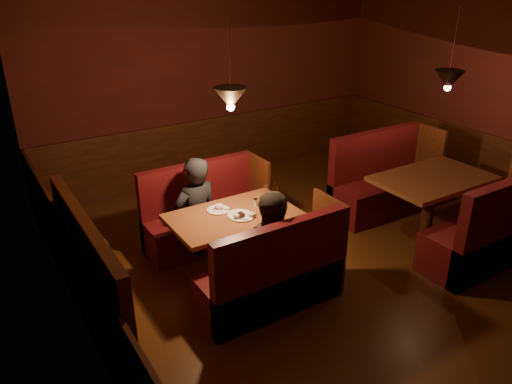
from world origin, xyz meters
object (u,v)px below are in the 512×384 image
diner_b (277,234)px  main_bench_near (275,280)px  main_bench_far (205,219)px  main_table (234,228)px  second_bench_near (490,237)px  diner_a (195,194)px  second_bench_far (381,186)px  second_table (431,192)px

diner_b → main_bench_near: bearing=-108.1°
main_bench_far → main_table: bearing=-91.1°
main_bench_near → second_bench_near: bearing=-13.9°
diner_a → diner_b: size_ratio=1.02×
second_bench_far → diner_a: size_ratio=1.01×
diner_a → diner_b: diner_a is taller
main_table → second_table: (2.58, -0.56, 0.04)m
main_table → main_bench_far: (0.02, 0.80, -0.24)m
main_bench_far → diner_a: (-0.21, -0.21, 0.47)m
main_table → main_bench_far: size_ratio=0.91×
second_bench_far → main_bench_far: bearing=169.5°
main_bench_far → second_table: main_bench_far is taller
main_bench_near → diner_b: (0.09, 0.11, 0.46)m
second_table → second_bench_far: bearing=87.8°
main_bench_far → main_bench_near: 1.60m
main_bench_far → main_bench_near: size_ratio=1.00×
main_table → diner_b: size_ratio=0.89×
main_bench_far → second_bench_near: bearing=-40.8°
diner_b → main_table: bearing=118.8°
second_bench_far → diner_a: bearing=174.5°
main_table → main_bench_near: 0.84m
main_table → second_bench_near: 2.99m
second_bench_far → second_bench_near: size_ratio=1.00×
second_table → diner_b: (-2.48, -0.13, 0.18)m
main_bench_near → second_bench_near: 2.67m
main_table → main_bench_near: main_bench_near is taller
main_bench_near → second_bench_near: size_ratio=0.95×
main_bench_near → diner_a: bearing=98.5°
second_table → second_bench_far: (0.03, 0.88, -0.25)m
main_table → diner_b: bearing=-81.6°
main_table → diner_a: size_ratio=0.87×
main_bench_far → diner_b: 1.56m
main_table → second_bench_near: (2.61, -1.44, -0.21)m
main_table → diner_a: diner_a is taller
main_bench_far → diner_a: bearing=-135.1°
second_bench_far → second_bench_near: same height
second_bench_near → diner_a: (-2.80, 2.03, 0.44)m
second_bench_near → diner_a: 3.49m
second_bench_near → diner_b: diner_b is taller
main_bench_far → diner_b: size_ratio=0.98×
main_table → second_bench_near: size_ratio=0.86×
second_table → diner_a: (-2.77, 1.15, 0.19)m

